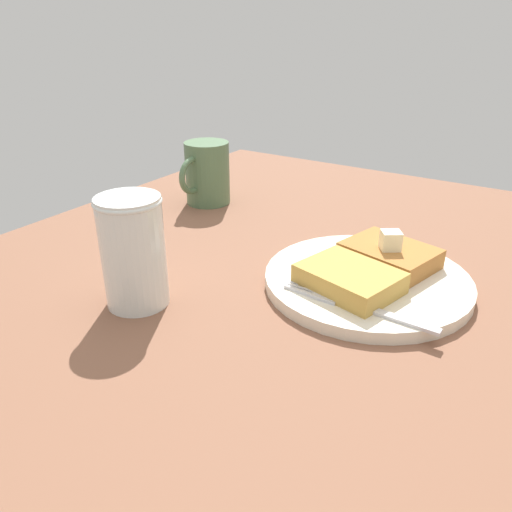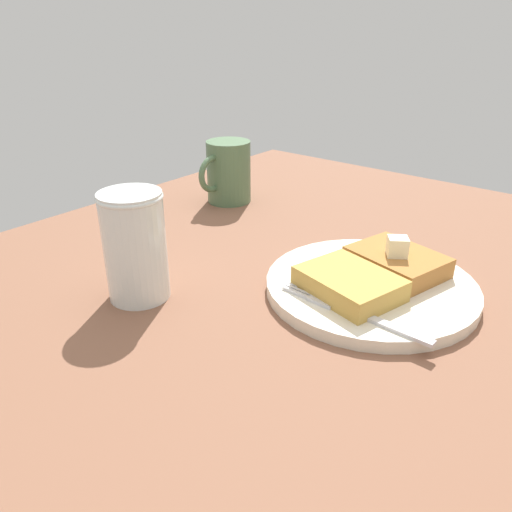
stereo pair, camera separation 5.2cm
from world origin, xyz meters
TOP-DOWN VIEW (x-y plane):
  - table_surface at (0.00, 0.00)cm, footprint 94.19×94.19cm
  - plate at (-1.72, 0.59)cm, footprint 22.49×22.49cm
  - toast_slice_left at (-5.58, 1.61)cm, footprint 9.62×11.21cm
  - toast_slice_middle at (2.14, -0.43)cm, footprint 9.62×11.21cm
  - butter_pat_primary at (-4.80, 1.78)cm, footprint 2.76×2.81cm
  - fork at (5.16, 1.28)cm, footprint 2.37×16.05cm
  - syrup_jar at (14.43, -18.15)cm, footprint 6.64×6.64cm
  - coffee_mug at (-14.33, -31.24)cm, footprint 10.03×6.93cm

SIDE VIEW (x-z plane):
  - table_surface at x=0.00cm, z-range 0.00..2.06cm
  - plate at x=-1.72cm, z-range 2.16..3.49cm
  - fork at x=5.16cm, z-range 3.39..3.75cm
  - toast_slice_left at x=-5.58cm, z-range 3.39..5.65cm
  - toast_slice_middle at x=2.14cm, z-range 3.39..5.65cm
  - butter_pat_primary at x=-4.80cm, z-range 5.65..7.76cm
  - coffee_mug at x=-14.33cm, z-range 2.09..11.78cm
  - syrup_jar at x=14.43cm, z-range 1.55..13.08cm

